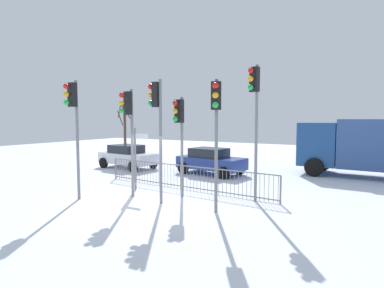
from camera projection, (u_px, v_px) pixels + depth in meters
ground_plane at (144, 203)px, 11.81m from camera, size 60.00×60.00×0.00m
traffic_light_rear_left at (157, 113)px, 11.64m from camera, size 0.57×0.33×4.54m
traffic_light_foreground_left at (128, 118)px, 12.53m from camera, size 0.39×0.54×4.28m
traffic_light_foreground_right at (216, 115)px, 10.32m from camera, size 0.38×0.54×4.41m
traffic_light_mid_left at (73, 113)px, 12.08m from camera, size 0.35×0.57×4.57m
traffic_light_mid_right at (179, 124)px, 12.50m from camera, size 0.34×0.57×3.96m
traffic_light_rear_right at (255, 102)px, 11.76m from camera, size 0.36×0.56×5.10m
direction_sign_post at (136, 155)px, 13.94m from camera, size 0.79×0.09×2.72m
pedestrian_guard_railing at (184, 177)px, 14.19m from camera, size 8.84×0.72×1.07m
car_blue_mid at (211, 161)px, 18.05m from camera, size 3.98×2.32×1.47m
car_white_near at (128, 156)px, 20.29m from camera, size 3.95×2.25×1.47m
delivery_truck at (372, 145)px, 16.80m from camera, size 7.14×2.95×3.10m
bare_tree_left at (125, 125)px, 29.08m from camera, size 1.43×1.24×4.69m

